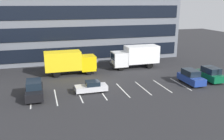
# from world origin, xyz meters

# --- Properties ---
(ground_plane) EXTENTS (120.00, 120.00, 0.00)m
(ground_plane) POSITION_xyz_m (0.00, 0.00, 0.00)
(ground_plane) COLOR #262628
(office_building) EXTENTS (37.21, 11.79, 18.00)m
(office_building) POSITION_xyz_m (0.00, 17.95, 9.00)
(office_building) COLOR slate
(office_building) RESTS_ON ground_plane
(lot_markings) EXTENTS (19.74, 5.40, 0.01)m
(lot_markings) POSITION_xyz_m (0.00, -3.51, 0.00)
(lot_markings) COLOR silver
(lot_markings) RESTS_ON ground_plane
(box_truck_white) EXTENTS (8.15, 2.70, 3.78)m
(box_truck_white) POSITION_xyz_m (7.17, 6.46, 2.13)
(box_truck_white) COLOR white
(box_truck_white) RESTS_ON ground_plane
(box_truck_yellow_all) EXTENTS (7.90, 2.62, 3.66)m
(box_truck_yellow_all) POSITION_xyz_m (-4.21, 5.57, 2.06)
(box_truck_yellow_all) COLOR yellow
(box_truck_yellow_all) RESTS_ON ground_plane
(sedan_silver) EXTENTS (3.97, 1.66, 1.42)m
(sedan_silver) POSITION_xyz_m (-2.57, -3.04, 0.67)
(sedan_silver) COLOR silver
(sedan_silver) RESTS_ON ground_plane
(suv_black) EXTENTS (1.94, 4.57, 2.07)m
(suv_black) POSITION_xyz_m (-9.37, -3.04, 1.00)
(suv_black) COLOR black
(suv_black) RESTS_ON ground_plane
(suv_navy) EXTENTS (1.84, 4.34, 1.96)m
(suv_navy) POSITION_xyz_m (11.25, -3.71, 0.95)
(suv_navy) COLOR navy
(suv_navy) RESTS_ON ground_plane
(suv_forest) EXTENTS (1.92, 4.52, 2.05)m
(suv_forest) POSITION_xyz_m (14.59, -3.35, 0.99)
(suv_forest) COLOR #0C5933
(suv_forest) RESTS_ON ground_plane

